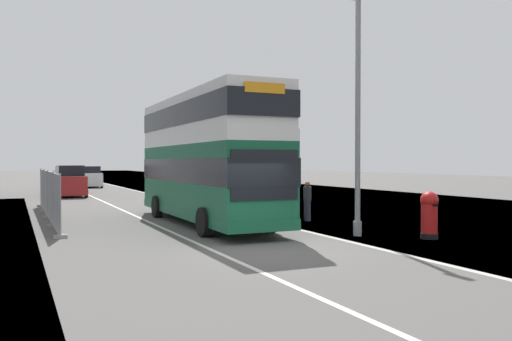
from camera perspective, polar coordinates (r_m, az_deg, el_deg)
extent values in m
cube|color=#565451|center=(15.05, 1.19, -8.94)|extent=(140.00, 280.00, 0.10)
cube|color=#B2AFA8|center=(16.66, 11.19, -7.83)|extent=(0.24, 196.00, 0.01)
cube|color=silver|center=(14.53, -3.54, -9.12)|extent=(0.16, 168.00, 0.01)
cube|color=#145638|center=(21.63, -5.50, -1.07)|extent=(2.59, 11.45, 2.85)
cube|color=white|center=(21.63, -5.50, 3.23)|extent=(2.59, 11.45, 0.40)
cube|color=white|center=(21.69, -5.51, 5.84)|extent=(2.56, 11.34, 1.57)
cube|color=black|center=(21.62, -5.50, 0.06)|extent=(2.61, 11.57, 0.91)
cube|color=black|center=(21.69, -5.51, 5.84)|extent=(2.60, 11.51, 0.86)
cube|color=black|center=(16.29, 0.96, -0.48)|extent=(2.28, 0.08, 1.56)
cube|color=orange|center=(16.44, 0.96, 8.92)|extent=(1.36, 0.07, 0.32)
cube|color=#145638|center=(21.71, -5.49, -4.35)|extent=(2.61, 11.57, 0.36)
cylinder|color=black|center=(17.98, -5.62, -5.55)|extent=(0.31, 1.00, 1.00)
cylinder|color=black|center=(18.91, 1.54, -5.22)|extent=(0.31, 1.00, 1.00)
cylinder|color=black|center=(24.38, -10.63, -3.84)|extent=(0.31, 1.00, 1.00)
cylinder|color=black|center=(25.07, -5.11, -3.70)|extent=(0.31, 1.00, 1.00)
cylinder|color=gray|center=(18.40, 10.93, 5.66)|extent=(0.18, 0.18, 8.10)
cylinder|color=gray|center=(18.48, 10.89, -6.17)|extent=(0.29, 0.29, 0.50)
cylinder|color=black|center=(18.41, 18.18, -6.73)|extent=(0.57, 0.57, 0.18)
cylinder|color=red|center=(18.33, 18.19, -4.77)|extent=(0.53, 0.53, 1.09)
sphere|color=red|center=(18.29, 18.20, -3.07)|extent=(0.59, 0.59, 0.59)
cube|color=black|center=(18.10, 18.79, -3.56)|extent=(0.22, 0.03, 0.07)
cube|color=orange|center=(25.23, 1.75, -2.37)|extent=(1.41, 0.31, 0.20)
cube|color=white|center=(25.25, 1.75, -3.10)|extent=(1.41, 0.31, 0.20)
cube|color=orange|center=(25.09, 0.36, -3.61)|extent=(0.08, 0.08, 1.07)
cube|color=black|center=(25.13, 0.36, -4.74)|extent=(0.21, 0.46, 0.08)
cube|color=orange|center=(25.46, 3.12, -3.55)|extent=(0.08, 0.08, 1.07)
cube|color=black|center=(25.50, 3.12, -4.66)|extent=(0.21, 0.46, 0.08)
cube|color=#A8AAAD|center=(20.29, -20.73, -3.23)|extent=(0.04, 3.26, 2.06)
cube|color=#A8AAAD|center=(23.67, -21.30, -2.64)|extent=(0.04, 3.26, 2.06)
cube|color=#A8AAAD|center=(27.06, -21.72, -2.19)|extent=(0.04, 3.26, 2.06)
cube|color=#A8AAAD|center=(30.45, -22.05, -1.85)|extent=(0.04, 3.26, 2.06)
cylinder|color=#939699|center=(18.60, -20.37, -3.60)|extent=(0.06, 0.06, 2.16)
cube|color=gray|center=(18.71, -20.35, -6.71)|extent=(0.44, 0.20, 0.12)
cylinder|color=#939699|center=(21.98, -21.03, -2.91)|extent=(0.06, 0.06, 2.16)
cube|color=gray|center=(22.07, -21.02, -5.55)|extent=(0.44, 0.20, 0.12)
cylinder|color=#939699|center=(25.37, -21.52, -2.40)|extent=(0.06, 0.06, 2.16)
cube|color=gray|center=(25.45, -21.51, -4.69)|extent=(0.44, 0.20, 0.12)
cylinder|color=#939699|center=(28.76, -21.90, -2.01)|extent=(0.06, 0.06, 2.16)
cube|color=gray|center=(28.83, -21.88, -4.03)|extent=(0.44, 0.20, 0.12)
cylinder|color=#939699|center=(32.15, -22.19, -1.71)|extent=(0.06, 0.06, 2.16)
cube|color=gray|center=(32.21, -22.18, -3.51)|extent=(0.44, 0.20, 0.12)
cube|color=maroon|center=(40.52, -19.40, -1.48)|extent=(1.88, 4.58, 1.32)
cube|color=black|center=(40.49, -19.41, -0.01)|extent=(1.73, 2.52, 0.76)
cylinder|color=black|center=(42.05, -18.30, -2.13)|extent=(0.20, 0.60, 0.60)
cylinder|color=black|center=(41.88, -20.86, -2.16)|extent=(0.20, 0.60, 0.60)
cylinder|color=black|center=(39.23, -17.84, -2.35)|extent=(0.20, 0.60, 0.60)
cylinder|color=black|center=(39.05, -20.58, -2.38)|extent=(0.20, 0.60, 0.60)
cube|color=black|center=(46.62, -19.69, -1.25)|extent=(1.89, 4.21, 1.20)
cube|color=black|center=(46.59, -19.69, -0.05)|extent=(1.74, 2.32, 0.76)
cylinder|color=black|center=(48.03, -18.69, -1.75)|extent=(0.20, 0.60, 0.60)
cylinder|color=black|center=(47.87, -20.95, -1.77)|extent=(0.20, 0.60, 0.60)
cylinder|color=black|center=(45.43, -18.35, -1.90)|extent=(0.20, 0.60, 0.60)
cylinder|color=black|center=(45.26, -20.73, -1.93)|extent=(0.20, 0.60, 0.60)
cube|color=silver|center=(54.50, -17.46, -0.90)|extent=(1.82, 4.49, 1.23)
cube|color=black|center=(54.47, -17.46, 0.09)|extent=(1.67, 2.47, 0.66)
cylinder|color=black|center=(56.01, -16.71, -1.36)|extent=(0.20, 0.60, 0.60)
cylinder|color=black|center=(55.79, -18.56, -1.38)|extent=(0.20, 0.60, 0.60)
cylinder|color=black|center=(53.26, -16.30, -1.47)|extent=(0.20, 0.60, 0.60)
cylinder|color=black|center=(53.02, -18.24, -1.50)|extent=(0.20, 0.60, 0.60)
cylinder|color=#2D3342|center=(22.74, 5.56, -4.33)|extent=(0.29, 0.29, 0.88)
cylinder|color=#333338|center=(22.68, 5.56, -2.47)|extent=(0.34, 0.34, 0.59)
sphere|color=#937056|center=(22.66, 5.57, -1.44)|extent=(0.22, 0.22, 0.22)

